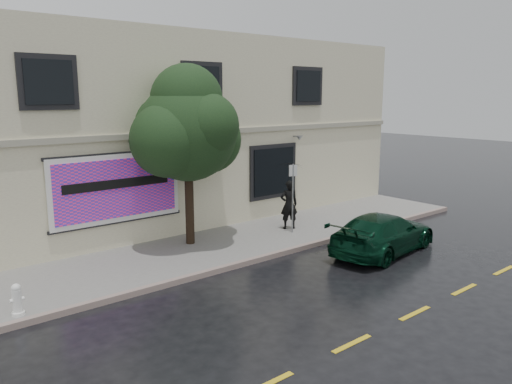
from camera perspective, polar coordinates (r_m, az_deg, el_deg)
ground at (r=14.17m, az=5.60°, el=-9.07°), size 90.00×90.00×0.00m
sidewalk at (r=16.46m, az=-2.49°, el=-5.86°), size 20.00×3.50×0.15m
curb at (r=15.17m, az=1.55°, el=-7.34°), size 20.00×0.18×0.16m
road_marking at (r=12.15m, az=17.70°, el=-13.06°), size 19.00×0.12×0.01m
building at (r=20.67m, az=-12.32°, el=7.02°), size 20.00×8.12×7.00m
billboard at (r=15.82m, az=-15.54°, el=0.42°), size 4.30×0.16×2.20m
car at (r=16.07m, az=14.35°, el=-4.58°), size 4.52×2.45×1.25m
pedestrian at (r=17.76m, az=3.79°, el=-1.44°), size 0.75×0.64×1.75m
umbrella at (r=17.53m, az=3.84°, el=2.51°), size 1.13×1.13×0.72m
street_tree at (r=15.68m, az=-7.83°, el=6.82°), size 3.09×3.09×5.14m
fire_hydrant at (r=12.20m, az=-25.65°, el=-11.05°), size 0.29×0.28×0.72m
sign_pole at (r=17.11m, az=4.23°, el=0.08°), size 0.29×0.12×2.41m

